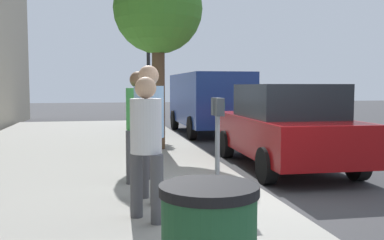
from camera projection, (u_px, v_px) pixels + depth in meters
ground_plane at (267, 202)px, 6.41m from camera, size 80.00×80.00×0.00m
sidewalk_slab at (58, 209)px, 5.80m from camera, size 28.00×6.00×0.15m
parking_meter at (218, 125)px, 6.30m from camera, size 0.36×0.12×1.41m
pedestrian_at_meter at (149, 121)px, 5.83m from camera, size 0.53×0.41×1.86m
pedestrian_bystander at (146, 138)px, 5.00m from camera, size 0.45×0.37×1.69m
parking_officer at (138, 116)px, 7.04m from camera, size 0.43×0.43×1.82m
parked_sedan_near at (284, 126)px, 9.02m from camera, size 4.46×2.08×1.77m
parked_van_far at (208, 99)px, 15.62m from camera, size 5.21×2.13×2.18m
street_tree at (158, 11)px, 10.61m from camera, size 2.21×2.21×4.59m
traffic_signal at (151, 61)px, 14.61m from camera, size 0.24×0.44×3.60m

